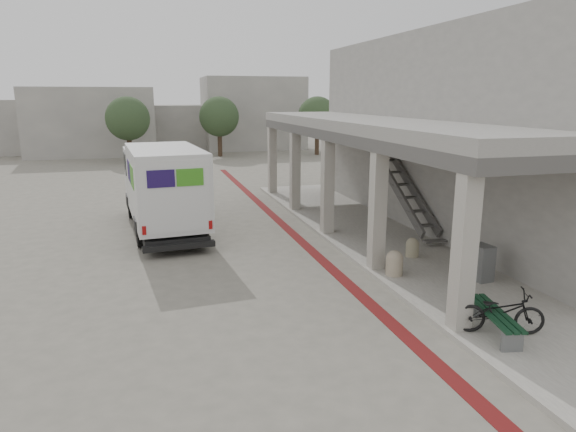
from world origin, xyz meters
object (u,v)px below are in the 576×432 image
object	(u,v)px
bench	(494,317)
bicycle_black	(500,312)
utility_cabinet	(481,263)
fedex_truck	(163,186)

from	to	relation	value
bench	bicycle_black	xyz separation A→B (m)	(0.10, -0.05, 0.13)
bench	utility_cabinet	xyz separation A→B (m)	(1.64, 2.71, 0.15)
fedex_truck	bench	size ratio (longest dim) A/B	3.77
fedex_truck	utility_cabinet	world-z (taller)	fedex_truck
bicycle_black	fedex_truck	bearing A→B (deg)	50.94
bench	utility_cabinet	distance (m)	3.17
fedex_truck	bench	distance (m)	12.27
utility_cabinet	bicycle_black	bearing A→B (deg)	-124.37
utility_cabinet	bicycle_black	size ratio (longest dim) A/B	0.54
fedex_truck	bicycle_black	xyz separation A→B (m)	(6.11, -10.68, -1.07)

